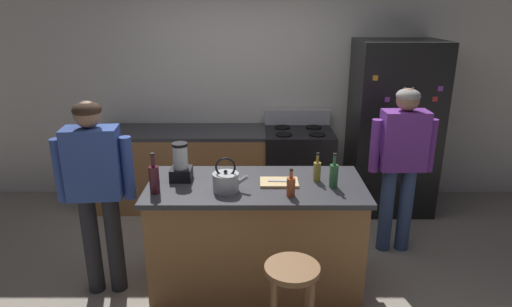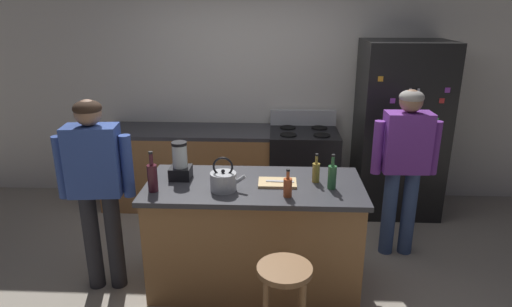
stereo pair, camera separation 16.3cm
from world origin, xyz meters
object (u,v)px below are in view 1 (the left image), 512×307
stove_range (298,168)px  bottle_cooking_sauce (291,186)px  bar_stool (292,286)px  refrigerator (393,128)px  chef_knife (282,181)px  kitchen_island (256,234)px  blender_appliance (181,165)px  bottle_olive_oil (334,175)px  bottle_vinegar (317,171)px  person_by_sink_right (402,156)px  person_by_island_left (96,182)px  tea_kettle (226,181)px  bottle_wine (154,179)px  cutting_board (279,183)px

stove_range → bottle_cooking_sauce: bearing=-97.3°
stove_range → bar_stool: (-0.25, -2.32, 0.05)m
refrigerator → chef_knife: bearing=-131.2°
kitchen_island → blender_appliance: size_ratio=5.56×
bottle_olive_oil → bottle_vinegar: bottle_olive_oil is taller
person_by_sink_right → blender_appliance: size_ratio=5.07×
kitchen_island → stove_range: stove_range is taller
refrigerator → chef_knife: 2.00m
stove_range → person_by_island_left: size_ratio=0.68×
stove_range → person_by_island_left: (-1.71, -1.63, 0.50)m
refrigerator → stove_range: 1.14m
refrigerator → bottle_olive_oil: refrigerator is taller
person_by_sink_right → bar_stool: bearing=-129.1°
person_by_sink_right → blender_appliance: 1.98m
kitchen_island → bottle_olive_oil: size_ratio=6.23×
bar_stool → tea_kettle: size_ratio=2.40×
bottle_olive_oil → chef_knife: (-0.40, 0.06, -0.08)m
blender_appliance → bottle_vinegar: size_ratio=1.31×
refrigerator → blender_appliance: bearing=-146.2°
chef_knife → bottle_wine: bearing=-166.4°
person_by_island_left → bottle_cooking_sauce: size_ratio=7.37×
kitchen_island → cutting_board: (0.18, -0.00, 0.46)m
person_by_sink_right → cutting_board: person_by_sink_right is taller
bottle_wine → cutting_board: bottle_wine is taller
person_by_sink_right → chef_knife: person_by_sink_right is taller
person_by_island_left → bottle_wine: (0.47, -0.08, 0.06)m
refrigerator → blender_appliance: refrigerator is taller
bottle_vinegar → cutting_board: 0.32m
person_by_island_left → bottle_vinegar: (1.72, 0.16, 0.03)m
cutting_board → blender_appliance: bearing=173.7°
bottle_wine → chef_knife: (0.96, 0.18, -0.09)m
kitchen_island → tea_kettle: size_ratio=6.24×
bottle_cooking_sauce → tea_kettle: size_ratio=0.78×
kitchen_island → bottle_wine: (-0.76, -0.18, 0.57)m
person_by_sink_right → cutting_board: bearing=-154.3°
bottle_wine → cutting_board: size_ratio=1.05×
person_by_sink_right → cutting_board: 1.26m
person_by_island_left → bottle_vinegar: 1.73m
kitchen_island → chef_knife: size_ratio=7.81×
chef_knife → stove_range: bearing=82.7°
kitchen_island → person_by_sink_right: bearing=22.4°
refrigerator → cutting_board: (-1.33, -1.50, -0.03)m
bar_stool → tea_kettle: (-0.46, 0.65, 0.47)m
refrigerator → bottle_cooking_sauce: 2.15m
person_by_sink_right → bottle_wine: person_by_sink_right is taller
stove_range → person_by_island_left: 2.41m
tea_kettle → person_by_sink_right: bearing=23.9°
person_by_island_left → blender_appliance: (0.63, 0.19, 0.07)m
tea_kettle → kitchen_island: bearing=31.6°
kitchen_island → tea_kettle: tea_kettle is taller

